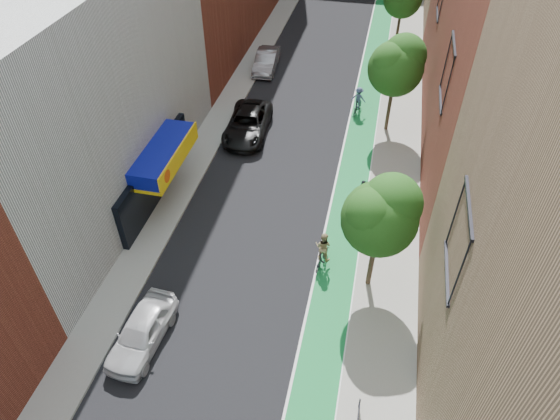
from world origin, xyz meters
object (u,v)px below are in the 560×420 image
Objects in this scene: parked_car_black at (248,124)px; cyclist_lane_mid at (361,200)px; cyclist_lane_far at (358,102)px; parked_car_silver at (266,61)px; parked_car_white at (142,331)px; cyclist_lane_near at (323,252)px.

cyclist_lane_mid is (8.28, -6.15, -0.07)m from parked_car_black.
cyclist_lane_mid is 1.02× the size of cyclist_lane_far.
cyclist_lane_mid reaches higher than parked_car_silver.
cyclist_lane_far reaches higher than parked_car_white.
parked_car_white is at bearing 62.67° from cyclist_lane_mid.
cyclist_lane_near is at bearing 100.74° from cyclist_lane_far.
cyclist_lane_mid reaches higher than cyclist_lane_far.
parked_car_white is 2.19× the size of cyclist_lane_far.
cyclist_lane_far is (8.03, -5.24, 0.08)m from parked_car_silver.
parked_car_black is at bearing -25.95° from cyclist_lane_mid.
cyclist_lane_mid is at bearing 108.49° from cyclist_lane_far.
cyclist_lane_mid is at bearing -62.93° from parked_car_silver.
parked_car_silver is 2.36× the size of cyclist_lane_far.
parked_car_white is 22.45m from cyclist_lane_far.
cyclist_lane_far is (-1.27, 10.54, 0.12)m from cyclist_lane_mid.
parked_car_white is 26.55m from parked_car_silver.
parked_car_silver is 18.32m from cyclist_lane_mid.
cyclist_lane_far is at bearing 28.56° from parked_car_black.
cyclist_lane_far is at bearing -36.59° from parked_car_silver.
parked_car_silver reaches higher than parked_car_white.
cyclist_lane_near reaches higher than cyclist_lane_mid.
parked_car_black is at bearing -45.56° from cyclist_lane_near.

